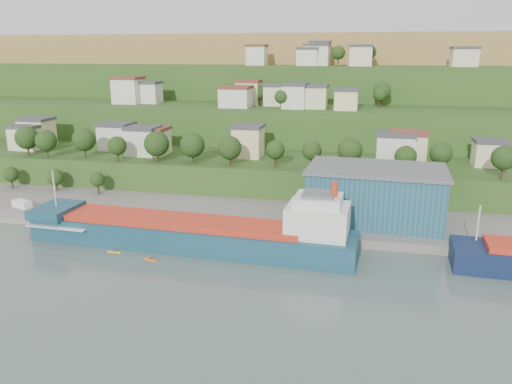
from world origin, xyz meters
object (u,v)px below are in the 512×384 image
(cargo_ship_near, at_px, (199,235))
(kayak_orange, at_px, (150,259))
(warehouse, at_px, (375,194))
(caravan, at_px, (22,205))

(cargo_ship_near, xyz_separation_m, kayak_orange, (-7.45, -8.49, -2.65))
(cargo_ship_near, distance_m, warehouse, 41.69)
(caravan, bearing_deg, warehouse, 26.54)
(caravan, distance_m, kayak_orange, 48.36)
(cargo_ship_near, relative_size, kayak_orange, 21.74)
(kayak_orange, bearing_deg, warehouse, 46.05)
(warehouse, distance_m, kayak_orange, 52.76)
(kayak_orange, bearing_deg, caravan, 167.99)
(warehouse, bearing_deg, kayak_orange, -143.66)
(cargo_ship_near, distance_m, caravan, 52.71)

